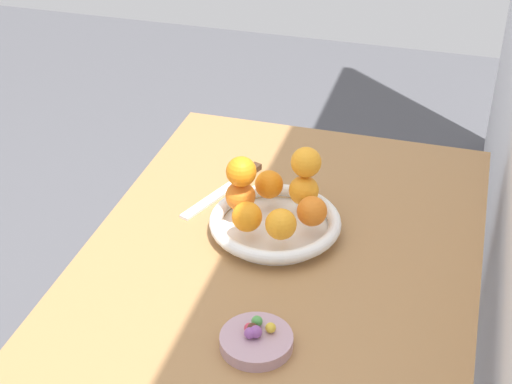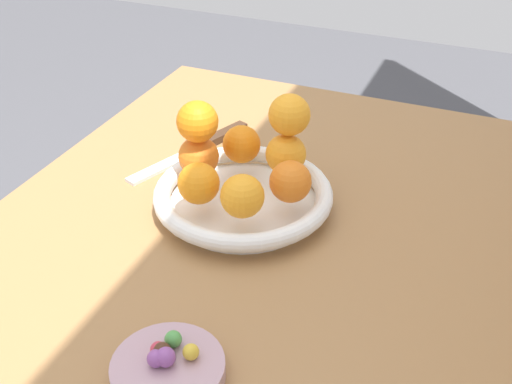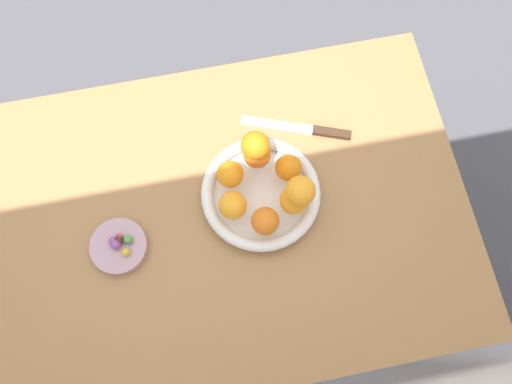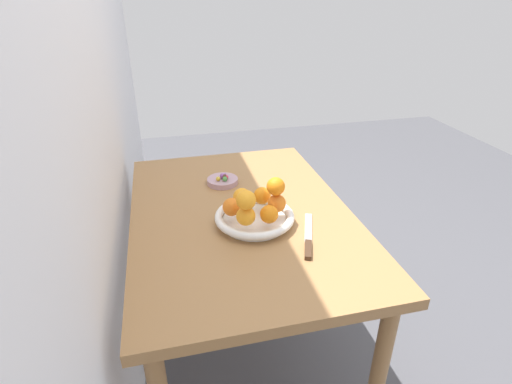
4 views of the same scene
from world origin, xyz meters
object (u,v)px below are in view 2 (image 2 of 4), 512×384
orange_6 (197,122)px  candy_ball_3 (158,349)px  orange_0 (199,156)px  candy_ball_5 (156,358)px  candy_dish (168,371)px  orange_4 (286,154)px  orange_3 (290,182)px  orange_1 (199,183)px  candy_ball_4 (162,351)px  orange_7 (289,115)px  dining_table (237,295)px  fruit_bowl (243,197)px  candy_ball_1 (166,357)px  knife (201,147)px  orange_2 (244,197)px  orange_5 (242,144)px  candy_ball_0 (173,339)px  candy_ball_2 (191,352)px

orange_6 → candy_ball_3: bearing=19.1°
orange_0 → candy_ball_5: size_ratio=3.11×
candy_dish → orange_4: orange_4 is taller
orange_3 → candy_ball_3: size_ratio=3.48×
candy_dish → orange_1: bearing=-160.2°
candy_ball_4 → candy_ball_5: bearing=-5.1°
orange_7 → dining_table: bearing=-5.4°
orange_7 → fruit_bowl: bearing=-31.5°
candy_ball_1 → knife: bearing=-157.2°
dining_table → candy_dish: size_ratio=8.92×
orange_6 → candy_ball_3: orange_6 is taller
dining_table → orange_2: bearing=172.6°
orange_1 → orange_6: orange_6 is taller
orange_5 → orange_7: size_ratio=0.95×
orange_1 → fruit_bowl: bearing=145.3°
dining_table → candy_ball_0: (0.21, 0.02, 0.12)m
fruit_bowl → orange_4: 0.09m
candy_dish → orange_2: bearing=-174.8°
candy_ball_5 → orange_1: bearing=-162.4°
fruit_bowl → orange_2: bearing=25.3°
candy_dish → orange_5: bearing=-167.6°
orange_5 → candy_ball_1: (0.39, 0.09, -0.04)m
candy_ball_3 → candy_ball_4: bearing=73.8°
knife → candy_ball_3: bearing=21.7°
orange_4 → orange_7: orange_7 is taller
candy_dish → candy_ball_0: bearing=-166.2°
candy_ball_1 → candy_ball_4: 0.01m
candy_dish → candy_ball_0: size_ratio=6.38×
orange_7 → candy_ball_3: size_ratio=3.60×
dining_table → fruit_bowl: size_ratio=4.14×
candy_ball_5 → orange_3: bearing=174.7°
orange_7 → orange_4: bearing=-3.6°
orange_0 → orange_3: orange_0 is taller
fruit_bowl → orange_6: (-0.00, -0.07, 0.11)m
candy_dish → candy_ball_2: 0.03m
candy_ball_4 → knife: bearing=-157.7°
orange_3 → orange_4: orange_4 is taller
orange_3 → knife: 0.27m
candy_ball_1 → candy_ball_2: bearing=131.8°
candy_ball_3 → candy_ball_5: candy_ball_5 is taller
candy_dish → orange_1: orange_1 is taller
candy_ball_2 → knife: 0.49m
orange_4 → candy_ball_2: 0.37m
orange_5 → candy_ball_3: orange_5 is taller
candy_ball_1 → candy_ball_3: (-0.01, -0.01, -0.00)m
candy_ball_0 → dining_table: bearing=-174.5°
candy_ball_3 → orange_4: bearing=179.6°
fruit_bowl → candy_ball_0: candy_ball_0 is taller
orange_0 → orange_1: bearing=26.9°
orange_3 → knife: size_ratio=0.24×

